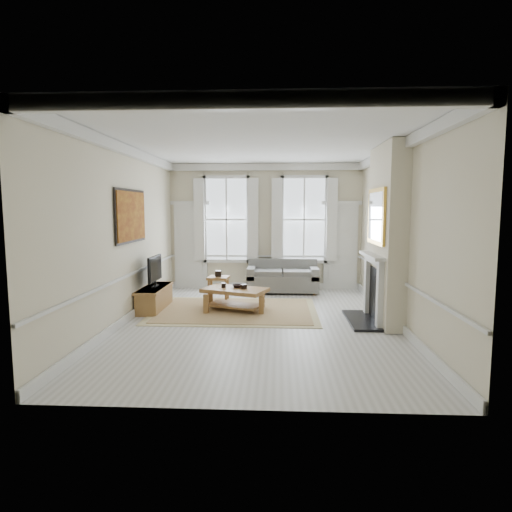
# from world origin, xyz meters

# --- Properties ---
(floor) EXTENTS (7.20, 7.20, 0.00)m
(floor) POSITION_xyz_m (0.00, 0.00, 0.00)
(floor) COLOR #B7B5AD
(floor) RESTS_ON ground
(ceiling) EXTENTS (7.20, 7.20, 0.00)m
(ceiling) POSITION_xyz_m (0.00, 0.00, 3.40)
(ceiling) COLOR white
(ceiling) RESTS_ON back_wall
(back_wall) EXTENTS (5.20, 0.00, 5.20)m
(back_wall) POSITION_xyz_m (0.00, 3.60, 1.70)
(back_wall) COLOR beige
(back_wall) RESTS_ON floor
(left_wall) EXTENTS (0.00, 7.20, 7.20)m
(left_wall) POSITION_xyz_m (-2.60, 0.00, 1.70)
(left_wall) COLOR beige
(left_wall) RESTS_ON floor
(right_wall) EXTENTS (0.00, 7.20, 7.20)m
(right_wall) POSITION_xyz_m (2.60, 0.00, 1.70)
(right_wall) COLOR beige
(right_wall) RESTS_ON floor
(window_left) EXTENTS (1.26, 0.20, 2.20)m
(window_left) POSITION_xyz_m (-1.05, 3.55, 1.90)
(window_left) COLOR #B2BCC6
(window_left) RESTS_ON back_wall
(window_right) EXTENTS (1.26, 0.20, 2.20)m
(window_right) POSITION_xyz_m (1.05, 3.55, 1.90)
(window_right) COLOR #B2BCC6
(window_right) RESTS_ON back_wall
(door_left) EXTENTS (0.90, 0.08, 2.30)m
(door_left) POSITION_xyz_m (-2.05, 3.56, 1.15)
(door_left) COLOR silver
(door_left) RESTS_ON floor
(door_right) EXTENTS (0.90, 0.08, 2.30)m
(door_right) POSITION_xyz_m (2.05, 3.56, 1.15)
(door_right) COLOR silver
(door_right) RESTS_ON floor
(painting) EXTENTS (0.05, 1.66, 1.06)m
(painting) POSITION_xyz_m (-2.56, 0.30, 2.05)
(painting) COLOR #AF781E
(painting) RESTS_ON left_wall
(chimney_breast) EXTENTS (0.35, 1.70, 3.38)m
(chimney_breast) POSITION_xyz_m (2.43, 0.20, 1.70)
(chimney_breast) COLOR beige
(chimney_breast) RESTS_ON floor
(hearth) EXTENTS (0.55, 1.50, 0.05)m
(hearth) POSITION_xyz_m (2.00, 0.20, 0.03)
(hearth) COLOR black
(hearth) RESTS_ON floor
(fireplace) EXTENTS (0.21, 1.45, 1.33)m
(fireplace) POSITION_xyz_m (2.20, 0.20, 0.73)
(fireplace) COLOR silver
(fireplace) RESTS_ON floor
(mirror) EXTENTS (0.06, 1.26, 1.06)m
(mirror) POSITION_xyz_m (2.21, 0.20, 2.05)
(mirror) COLOR gold
(mirror) RESTS_ON chimney_breast
(sofa) EXTENTS (1.84, 0.90, 0.86)m
(sofa) POSITION_xyz_m (0.48, 3.11, 0.36)
(sofa) COLOR slate
(sofa) RESTS_ON floor
(side_table) EXTENTS (0.52, 0.52, 0.59)m
(side_table) POSITION_xyz_m (-1.06, 1.92, 0.48)
(side_table) COLOR brown
(side_table) RESTS_ON floor
(rug) EXTENTS (3.50, 2.60, 0.02)m
(rug) POSITION_xyz_m (-0.56, 0.93, 0.01)
(rug) COLOR olive
(rug) RESTS_ON floor
(coffee_table) EXTENTS (1.51, 1.19, 0.50)m
(coffee_table) POSITION_xyz_m (-0.56, 0.93, 0.41)
(coffee_table) COLOR brown
(coffee_table) RESTS_ON rug
(ceramic_pot_a) EXTENTS (0.10, 0.10, 0.10)m
(ceramic_pot_a) POSITION_xyz_m (-0.81, 0.98, 0.55)
(ceramic_pot_a) COLOR black
(ceramic_pot_a) RESTS_ON coffee_table
(ceramic_pot_b) EXTENTS (0.14, 0.14, 0.10)m
(ceramic_pot_b) POSITION_xyz_m (-0.36, 0.88, 0.54)
(ceramic_pot_b) COLOR black
(ceramic_pot_b) RESTS_ON coffee_table
(bowl) EXTENTS (0.32, 0.32, 0.06)m
(bowl) POSITION_xyz_m (-0.51, 1.03, 0.53)
(bowl) COLOR black
(bowl) RESTS_ON coffee_table
(tv_stand) EXTENTS (0.45, 1.39, 0.50)m
(tv_stand) POSITION_xyz_m (-2.34, 1.00, 0.25)
(tv_stand) COLOR brown
(tv_stand) RESTS_ON floor
(tv) EXTENTS (0.08, 0.90, 0.68)m
(tv) POSITION_xyz_m (-2.32, 1.00, 0.89)
(tv) COLOR black
(tv) RESTS_ON tv_stand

